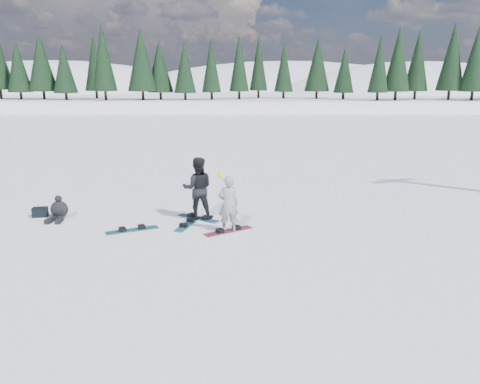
# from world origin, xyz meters

# --- Properties ---
(ground) EXTENTS (420.00, 420.00, 0.00)m
(ground) POSITION_xyz_m (0.00, 0.00, 0.00)
(ground) COLOR white
(ground) RESTS_ON ground
(alpine_backdrop) EXTENTS (412.50, 227.00, 53.20)m
(alpine_backdrop) POSITION_xyz_m (-11.72, 189.16, -13.97)
(alpine_backdrop) COLOR white
(alpine_backdrop) RESTS_ON ground
(snowboarder_woman) EXTENTS (0.66, 0.49, 1.78)m
(snowboarder_woman) POSITION_xyz_m (-0.34, 1.07, 0.83)
(snowboarder_woman) COLOR #97979C
(snowboarder_woman) RESTS_ON ground
(snowboarder_man) EXTENTS (1.01, 0.82, 1.95)m
(snowboarder_man) POSITION_xyz_m (-1.31, 2.36, 0.98)
(snowboarder_man) COLOR black
(snowboarder_man) RESTS_ON ground
(seated_rider) EXTENTS (0.55, 0.89, 0.75)m
(seated_rider) POSITION_xyz_m (-5.66, 2.32, 0.29)
(seated_rider) COLOR black
(seated_rider) RESTS_ON ground
(gear_bag) EXTENTS (0.50, 0.37, 0.30)m
(gear_bag) POSITION_xyz_m (-6.36, 2.57, 0.15)
(gear_bag) COLOR black
(gear_bag) RESTS_ON ground
(snowboard_woman) EXTENTS (1.41, 1.06, 0.03)m
(snowboard_woman) POSITION_xyz_m (-0.34, 1.07, 0.01)
(snowboard_woman) COLOR maroon
(snowboard_woman) RESTS_ON ground
(snowboard_man) EXTENTS (1.39, 1.08, 0.03)m
(snowboard_man) POSITION_xyz_m (-1.31, 2.36, 0.01)
(snowboard_man) COLOR #17517F
(snowboard_man) RESTS_ON ground
(snowboard_loose_a) EXTENTS (0.67, 1.52, 0.03)m
(snowboard_loose_a) POSITION_xyz_m (-1.59, 1.70, 0.01)
(snowboard_loose_a) COLOR teal
(snowboard_loose_a) RESTS_ON ground
(snowboard_loose_c) EXTENTS (1.48, 0.89, 0.03)m
(snowboard_loose_c) POSITION_xyz_m (-3.13, 1.16, 0.01)
(snowboard_loose_c) COLOR #166A7A
(snowboard_loose_c) RESTS_ON ground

